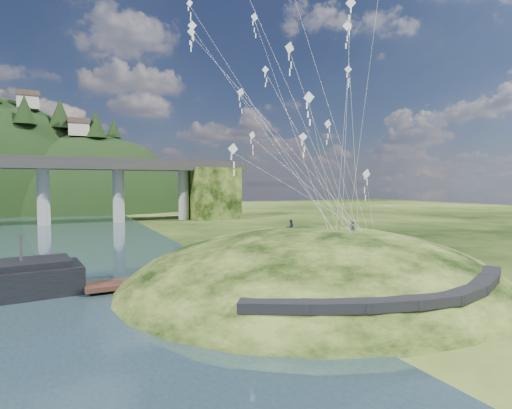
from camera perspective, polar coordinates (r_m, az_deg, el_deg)
name	(u,v)px	position (r m, az deg, el deg)	size (l,w,h in m)	color
ground	(243,300)	(31.53, -1.91, -13.49)	(320.00, 320.00, 0.00)	black
grass_hill	(315,300)	(37.36, 8.43, -13.28)	(36.00, 32.00, 13.00)	black
footpath	(414,293)	(27.43, 21.64, -11.69)	(22.29, 5.84, 0.83)	black
wooden_dock	(180,278)	(37.12, -10.81, -10.22)	(16.01, 3.16, 1.14)	#381E16
kite_flyers	(312,220)	(36.34, 7.99, -2.21)	(4.62, 4.54, 1.57)	#23262F
kite_swarm	(279,60)	(35.17, 3.32, 19.87)	(14.44, 15.93, 19.00)	white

